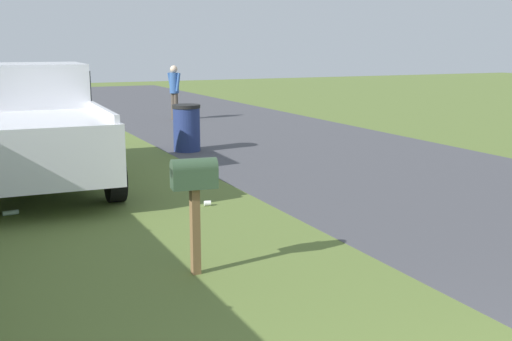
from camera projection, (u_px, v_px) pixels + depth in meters
The scene contains 7 objects.
road_asphalt at pixel (478, 197), 10.16m from camera, with size 60.00×6.53×0.01m, color #47474C.
mailbox at pixel (194, 183), 6.60m from camera, with size 0.26×0.50×1.26m.
pickup_truck at pixel (35, 120), 11.16m from camera, with size 5.63×2.41×2.09m.
trash_bin at pixel (187, 128), 14.49m from camera, with size 0.65×0.65×1.08m.
pedestrian at pixel (174, 88), 20.41m from camera, with size 0.46×0.32×1.77m.
litter_cup_far_scatter at pixel (207, 203), 9.64m from camera, with size 0.08×0.08×0.10m, color white.
litter_bottle_midfield_b at pixel (11, 213), 9.11m from camera, with size 0.07×0.07×0.22m, color #B2D8BF.
Camera 1 is at (-1.42, 3.42, 2.43)m, focal length 44.20 mm.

